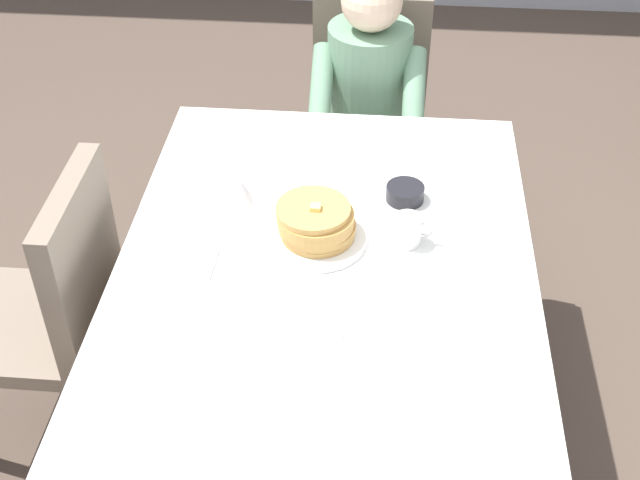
{
  "coord_description": "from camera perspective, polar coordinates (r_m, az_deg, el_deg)",
  "views": [
    {
      "loc": [
        0.13,
        -1.69,
        2.21
      ],
      "look_at": [
        -0.02,
        0.03,
        0.79
      ],
      "focal_mm": 47.84,
      "sensor_mm": 36.0,
      "label": 1
    }
  ],
  "objects": [
    {
      "name": "napkin_folded",
      "position": [
        2.26,
        -9.17,
        -1.47
      ],
      "size": [
        0.17,
        0.13,
        0.01
      ],
      "primitive_type": "cube",
      "rotation": [
        0.0,
        0.0,
        -0.04
      ],
      "color": "white",
      "rests_on": "dining_table_main"
    },
    {
      "name": "syrup_pitcher",
      "position": [
        2.44,
        -5.27,
        3.27
      ],
      "size": [
        0.08,
        0.08,
        0.07
      ],
      "color": "silver",
      "rests_on": "dining_table_main"
    },
    {
      "name": "breakfast_stack",
      "position": [
        2.28,
        -0.28,
        1.26
      ],
      "size": [
        0.22,
        0.21,
        0.1
      ],
      "color": "tan",
      "rests_on": "plate_breakfast"
    },
    {
      "name": "chair_left_side",
      "position": [
        2.55,
        -17.22,
        -3.97
      ],
      "size": [
        0.45,
        0.44,
        0.93
      ],
      "rotation": [
        0.0,
        0.0,
        1.57
      ],
      "color": "#7A6B5B",
      "rests_on": "ground"
    },
    {
      "name": "ground_plane",
      "position": [
        2.78,
        0.31,
        -13.03
      ],
      "size": [
        14.0,
        14.0,
        0.0
      ],
      "primitive_type": "plane",
      "color": "brown"
    },
    {
      "name": "spoon_near_edge",
      "position": [
        2.05,
        -0.48,
        -6.13
      ],
      "size": [
        0.15,
        0.03,
        0.0
      ],
      "primitive_type": "cube",
      "rotation": [
        0.0,
        0.0,
        -0.14
      ],
      "color": "silver",
      "rests_on": "dining_table_main"
    },
    {
      "name": "plate_breakfast",
      "position": [
        2.31,
        -0.3,
        0.14
      ],
      "size": [
        0.28,
        0.28,
        0.02
      ],
      "primitive_type": "cylinder",
      "color": "white",
      "rests_on": "dining_table_main"
    },
    {
      "name": "dining_table_main",
      "position": [
        2.3,
        0.37,
        -3.1
      ],
      "size": [
        1.12,
        1.52,
        0.74
      ],
      "color": "white",
      "rests_on": "ground"
    },
    {
      "name": "fork_left_of_plate",
      "position": [
        2.32,
        -5.03,
        -0.02
      ],
      "size": [
        0.02,
        0.18,
        0.0
      ],
      "primitive_type": "cube",
      "rotation": [
        0.0,
        0.0,
        1.53
      ],
      "color": "silver",
      "rests_on": "dining_table_main"
    },
    {
      "name": "bowl_butter",
      "position": [
        2.46,
        5.71,
        3.14
      ],
      "size": [
        0.11,
        0.11,
        0.04
      ],
      "primitive_type": "cylinder",
      "color": "black",
      "rests_on": "dining_table_main"
    },
    {
      "name": "cup_coffee",
      "position": [
        2.29,
        5.93,
        0.67
      ],
      "size": [
        0.11,
        0.08,
        0.08
      ],
      "color": "white",
      "rests_on": "dining_table_main"
    },
    {
      "name": "knife_right_of_plate",
      "position": [
        2.29,
        4.4,
        -0.54
      ],
      "size": [
        0.02,
        0.2,
        0.0
      ],
      "primitive_type": "cube",
      "rotation": [
        0.0,
        0.0,
        1.52
      ],
      "color": "silver",
      "rests_on": "dining_table_main"
    },
    {
      "name": "chair_diner",
      "position": [
        3.32,
        3.25,
        8.96
      ],
      "size": [
        0.44,
        0.45,
        0.93
      ],
      "rotation": [
        0.0,
        0.0,
        3.14
      ],
      "color": "#7A6B5B",
      "rests_on": "ground"
    },
    {
      "name": "diner_person",
      "position": [
        3.11,
        3.23,
        9.71
      ],
      "size": [
        0.4,
        0.43,
        1.12
      ],
      "rotation": [
        0.0,
        0.0,
        3.14
      ],
      "color": "gray",
      "rests_on": "ground"
    }
  ]
}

